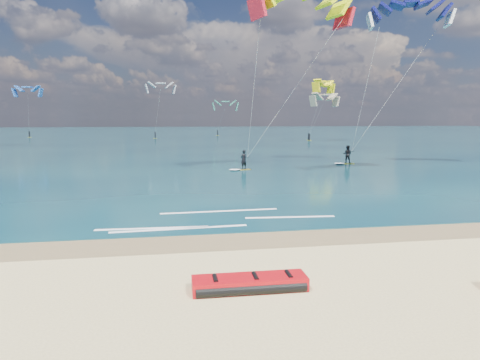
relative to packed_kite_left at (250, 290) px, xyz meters
name	(u,v)px	position (x,y,z in m)	size (l,w,h in m)	color
ground	(185,156)	(-0.17, 41.71, 0.00)	(320.00, 320.00, 0.00)	tan
wet_sand_strip	(222,241)	(-0.17, 4.71, 0.00)	(320.00, 2.40, 0.01)	brown
sea	(176,135)	(-0.17, 105.71, 0.02)	(320.00, 200.00, 0.04)	#0A2A3A
packed_kite_left	(250,290)	(0.00, 0.00, 0.00)	(3.37, 1.20, 0.44)	red
kitesurfer_main	(274,72)	(6.57, 24.18, 8.39)	(11.49, 6.75, 16.10)	gold
kitesurfer_far	(380,75)	(17.83, 27.93, 8.69)	(10.55, 6.03, 16.38)	#AABD1C
shoreline_foam	(210,221)	(-0.35, 7.92, 0.04)	(10.84, 3.60, 0.01)	white
distant_kites	(170,114)	(-1.80, 78.59, 5.30)	(68.75, 34.05, 11.82)	#F849CC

